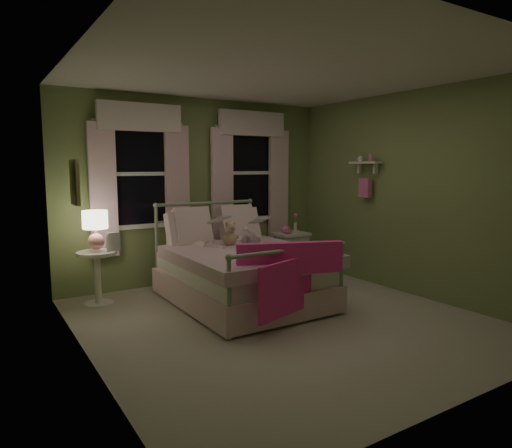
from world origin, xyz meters
TOP-DOWN VIEW (x-y plane):
  - room_shell at (0.00, 0.00)m, footprint 4.20×4.20m
  - bed at (-0.06, 0.80)m, footprint 1.58×2.04m
  - pink_throw at (-0.06, -0.22)m, footprint 1.06×0.50m
  - child_left at (-0.34, 1.22)m, footprint 0.31×0.25m
  - child_right at (0.22, 1.22)m, footprint 0.40×0.33m
  - book_left at (-0.34, 0.97)m, footprint 0.22×0.16m
  - book_right at (0.22, 0.97)m, footprint 0.20×0.12m
  - teddy_bear at (-0.06, 1.07)m, footprint 0.23×0.19m
  - nightstand_left at (-1.56, 1.61)m, footprint 0.46×0.46m
  - table_lamp at (-1.56, 1.61)m, footprint 0.29×0.29m
  - book_nightstand at (-1.46, 1.53)m, footprint 0.16×0.22m
  - nightstand_right at (1.31, 1.62)m, footprint 0.50×0.40m
  - pink_toy at (1.21, 1.62)m, footprint 0.14×0.19m
  - bud_vase at (1.43, 1.67)m, footprint 0.06×0.06m
  - window_left at (-0.85, 2.03)m, footprint 1.34×0.13m
  - window_right at (0.85, 2.03)m, footprint 1.34×0.13m
  - wall_shelf at (1.90, 0.70)m, footprint 0.15×0.50m
  - framed_picture at (-1.95, 0.60)m, footprint 0.03×0.32m

SIDE VIEW (x-z plane):
  - bed at x=-0.06m, z-range -0.21..0.98m
  - nightstand_left at x=-1.56m, z-range 0.09..0.74m
  - nightstand_right at x=1.31m, z-range 0.23..0.87m
  - pink_throw at x=-0.06m, z-range 0.26..0.96m
  - book_nightstand at x=-1.46m, z-range 0.65..0.67m
  - pink_toy at x=1.21m, z-range 0.64..0.78m
  - bud_vase at x=1.43m, z-range 0.65..0.93m
  - teddy_bear at x=-0.06m, z-range 0.64..0.95m
  - book_right at x=0.22m, z-range 0.79..1.05m
  - child_left at x=-0.34m, z-range 0.57..1.31m
  - child_right at x=0.22m, z-range 0.57..1.33m
  - table_lamp at x=-1.56m, z-range 0.72..1.19m
  - book_left at x=-0.34m, z-range 0.83..1.09m
  - room_shell at x=0.00m, z-range -0.80..3.40m
  - framed_picture at x=-1.95m, z-range 1.29..1.71m
  - wall_shelf at x=1.90m, z-range 1.22..1.82m
  - window_left at x=-0.85m, z-range 0.64..2.60m
  - window_right at x=0.85m, z-range 0.64..2.60m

